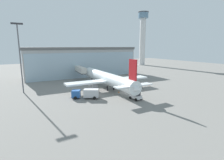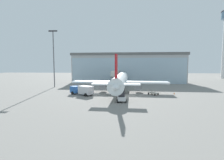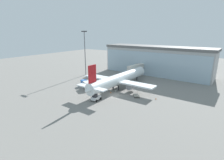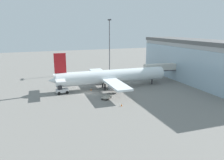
{
  "view_description": "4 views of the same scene",
  "coord_description": "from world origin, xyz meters",
  "px_view_note": "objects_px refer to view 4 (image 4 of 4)",
  "views": [
    {
      "loc": [
        -31.14,
        -43.03,
        14.34
      ],
      "look_at": [
        -0.47,
        8.59,
        2.68
      ],
      "focal_mm": 28.0,
      "sensor_mm": 36.0,
      "label": 1
    },
    {
      "loc": [
        -1.36,
        -47.03,
        8.82
      ],
      "look_at": [
        -5.62,
        9.86,
        3.49
      ],
      "focal_mm": 28.0,
      "sensor_mm": 36.0,
      "label": 2
    },
    {
      "loc": [
        30.29,
        -46.05,
        20.45
      ],
      "look_at": [
        -5.1,
        6.21,
        3.12
      ],
      "focal_mm": 28.0,
      "sensor_mm": 36.0,
      "label": 3
    },
    {
      "loc": [
        56.63,
        -15.07,
        17.65
      ],
      "look_at": [
        -0.71,
        7.2,
        2.93
      ],
      "focal_mm": 35.0,
      "sensor_mm": 36.0,
      "label": 4
    }
  ],
  "objects_px": {
    "jet_bridge": "(163,68)",
    "pushback_tug": "(62,90)",
    "safety_cone_wingtip": "(122,105)",
    "airplane": "(110,76)",
    "apron_light_mast": "(109,41)",
    "catering_truck": "(81,78)",
    "safety_cone_nose": "(91,89)",
    "baggage_cart": "(107,97)"
  },
  "relations": [
    {
      "from": "jet_bridge",
      "to": "apron_light_mast",
      "type": "xyz_separation_m",
      "value": [
        -22.73,
        -10.99,
        7.86
      ]
    },
    {
      "from": "safety_cone_nose",
      "to": "jet_bridge",
      "type": "bearing_deg",
      "value": 96.4
    },
    {
      "from": "apron_light_mast",
      "to": "baggage_cart",
      "type": "bearing_deg",
      "value": -21.77
    },
    {
      "from": "airplane",
      "to": "baggage_cart",
      "type": "xyz_separation_m",
      "value": [
        9.53,
        -4.66,
        -3.02
      ]
    },
    {
      "from": "pushback_tug",
      "to": "safety_cone_wingtip",
      "type": "distance_m",
      "value": 18.91
    },
    {
      "from": "safety_cone_wingtip",
      "to": "jet_bridge",
      "type": "bearing_deg",
      "value": 127.8
    },
    {
      "from": "jet_bridge",
      "to": "safety_cone_wingtip",
      "type": "xyz_separation_m",
      "value": [
        18.14,
        -23.38,
        -4.18
      ]
    },
    {
      "from": "apron_light_mast",
      "to": "safety_cone_wingtip",
      "type": "xyz_separation_m",
      "value": [
        40.87,
        -12.39,
        -12.05
      ]
    },
    {
      "from": "jet_bridge",
      "to": "catering_truck",
      "type": "bearing_deg",
      "value": 169.0
    },
    {
      "from": "catering_truck",
      "to": "baggage_cart",
      "type": "relative_size",
      "value": 2.35
    },
    {
      "from": "jet_bridge",
      "to": "apron_light_mast",
      "type": "relative_size",
      "value": 0.65
    },
    {
      "from": "jet_bridge",
      "to": "apron_light_mast",
      "type": "distance_m",
      "value": 26.44
    },
    {
      "from": "jet_bridge",
      "to": "safety_cone_wingtip",
      "type": "bearing_deg",
      "value": -136.26
    },
    {
      "from": "jet_bridge",
      "to": "safety_cone_nose",
      "type": "distance_m",
      "value": 26.86
    },
    {
      "from": "pushback_tug",
      "to": "safety_cone_nose",
      "type": "height_order",
      "value": "pushback_tug"
    },
    {
      "from": "apron_light_mast",
      "to": "safety_cone_wingtip",
      "type": "distance_m",
      "value": 44.37
    },
    {
      "from": "airplane",
      "to": "safety_cone_nose",
      "type": "bearing_deg",
      "value": -172.54
    },
    {
      "from": "apron_light_mast",
      "to": "airplane",
      "type": "xyz_separation_m",
      "value": [
        25.12,
        -9.17,
        -8.8
      ]
    },
    {
      "from": "catering_truck",
      "to": "safety_cone_wingtip",
      "type": "bearing_deg",
      "value": -141.94
    },
    {
      "from": "airplane",
      "to": "safety_cone_wingtip",
      "type": "xyz_separation_m",
      "value": [
        15.75,
        -3.22,
        -3.24
      ]
    },
    {
      "from": "catering_truck",
      "to": "safety_cone_nose",
      "type": "bearing_deg",
      "value": -147.23
    },
    {
      "from": "baggage_cart",
      "to": "pushback_tug",
      "type": "bearing_deg",
      "value": 96.1
    },
    {
      "from": "jet_bridge",
      "to": "baggage_cart",
      "type": "height_order",
      "value": "jet_bridge"
    },
    {
      "from": "airplane",
      "to": "catering_truck",
      "type": "bearing_deg",
      "value": 124.26
    },
    {
      "from": "safety_cone_nose",
      "to": "apron_light_mast",
      "type": "bearing_deg",
      "value": 149.1
    },
    {
      "from": "jet_bridge",
      "to": "airplane",
      "type": "distance_m",
      "value": 20.32
    },
    {
      "from": "jet_bridge",
      "to": "baggage_cart",
      "type": "xyz_separation_m",
      "value": [
        11.92,
        -24.82,
        -3.96
      ]
    },
    {
      "from": "apron_light_mast",
      "to": "catering_truck",
      "type": "distance_m",
      "value": 24.07
    },
    {
      "from": "pushback_tug",
      "to": "apron_light_mast",
      "type": "bearing_deg",
      "value": 42.4
    },
    {
      "from": "airplane",
      "to": "baggage_cart",
      "type": "bearing_deg",
      "value": -113.84
    },
    {
      "from": "airplane",
      "to": "safety_cone_nose",
      "type": "height_order",
      "value": "airplane"
    },
    {
      "from": "baggage_cart",
      "to": "safety_cone_nose",
      "type": "xyz_separation_m",
      "value": [
        -8.96,
        -1.54,
        -0.23
      ]
    },
    {
      "from": "jet_bridge",
      "to": "pushback_tug",
      "type": "xyz_separation_m",
      "value": [
        3.05,
        -34.75,
        -3.48
      ]
    },
    {
      "from": "apron_light_mast",
      "to": "pushback_tug",
      "type": "height_order",
      "value": "apron_light_mast"
    },
    {
      "from": "catering_truck",
      "to": "apron_light_mast",
      "type": "bearing_deg",
      "value": -16.5
    },
    {
      "from": "pushback_tug",
      "to": "airplane",
      "type": "bearing_deg",
      "value": -2.34
    },
    {
      "from": "catering_truck",
      "to": "pushback_tug",
      "type": "relative_size",
      "value": 2.21
    },
    {
      "from": "airplane",
      "to": "safety_cone_wingtip",
      "type": "relative_size",
      "value": 66.78
    },
    {
      "from": "apron_light_mast",
      "to": "safety_cone_nose",
      "type": "relative_size",
      "value": 38.3
    },
    {
      "from": "apron_light_mast",
      "to": "baggage_cart",
      "type": "relative_size",
      "value": 6.69
    },
    {
      "from": "baggage_cart",
      "to": "safety_cone_wingtip",
      "type": "height_order",
      "value": "baggage_cart"
    },
    {
      "from": "jet_bridge",
      "to": "airplane",
      "type": "xyz_separation_m",
      "value": [
        2.39,
        -20.16,
        -0.94
      ]
    }
  ]
}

